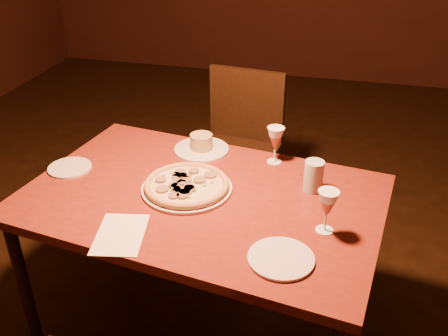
# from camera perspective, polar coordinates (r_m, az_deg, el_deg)

# --- Properties ---
(floor) EXTENTS (7.00, 7.00, 0.00)m
(floor) POSITION_cam_1_polar(r_m,az_deg,el_deg) (2.41, 5.51, -17.71)
(floor) COLOR black
(floor) RESTS_ON ground
(dining_table) EXTENTS (1.47, 1.05, 0.73)m
(dining_table) POSITION_cam_1_polar(r_m,az_deg,el_deg) (1.96, -2.55, -4.64)
(dining_table) COLOR maroon
(dining_table) RESTS_ON floor
(chair_far) EXTENTS (0.48, 0.48, 0.90)m
(chair_far) POSITION_cam_1_polar(r_m,az_deg,el_deg) (2.80, 1.66, 2.81)
(chair_far) COLOR black
(chair_far) RESTS_ON floor
(pizza_plate) EXTENTS (0.35, 0.35, 0.04)m
(pizza_plate) POSITION_cam_1_polar(r_m,az_deg,el_deg) (1.95, -4.28, -2.00)
(pizza_plate) COLOR silver
(pizza_plate) RESTS_ON dining_table
(ramekin_saucer) EXTENTS (0.25, 0.25, 0.08)m
(ramekin_saucer) POSITION_cam_1_polar(r_m,az_deg,el_deg) (2.23, -2.60, 2.59)
(ramekin_saucer) COLOR silver
(ramekin_saucer) RESTS_ON dining_table
(wine_glass_far) EXTENTS (0.07, 0.07, 0.16)m
(wine_glass_far) POSITION_cam_1_polar(r_m,az_deg,el_deg) (2.12, 5.86, 2.61)
(wine_glass_far) COLOR #A54A44
(wine_glass_far) RESTS_ON dining_table
(wine_glass_right) EXTENTS (0.07, 0.07, 0.16)m
(wine_glass_right) POSITION_cam_1_polar(r_m,az_deg,el_deg) (1.72, 11.65, -4.88)
(wine_glass_right) COLOR #A54A44
(wine_glass_right) RESTS_ON dining_table
(water_tumbler) EXTENTS (0.08, 0.08, 0.13)m
(water_tumbler) POSITION_cam_1_polar(r_m,az_deg,el_deg) (1.95, 10.20, -0.91)
(water_tumbler) COLOR #ADB5BC
(water_tumbler) RESTS_ON dining_table
(side_plate_left) EXTENTS (0.18, 0.18, 0.01)m
(side_plate_left) POSITION_cam_1_polar(r_m,az_deg,el_deg) (2.20, -17.22, 0.04)
(side_plate_left) COLOR silver
(side_plate_left) RESTS_ON dining_table
(side_plate_near) EXTENTS (0.21, 0.21, 0.01)m
(side_plate_near) POSITION_cam_1_polar(r_m,az_deg,el_deg) (1.62, 6.52, -10.24)
(side_plate_near) COLOR silver
(side_plate_near) RESTS_ON dining_table
(menu_card) EXTENTS (0.20, 0.26, 0.00)m
(menu_card) POSITION_cam_1_polar(r_m,az_deg,el_deg) (1.75, -11.76, -7.41)
(menu_card) COLOR white
(menu_card) RESTS_ON dining_table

